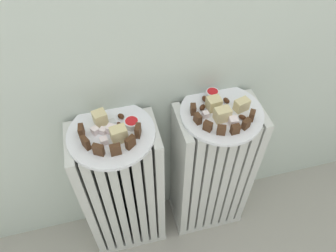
% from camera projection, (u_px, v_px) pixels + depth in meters
% --- Properties ---
extents(radiator_left, '(0.29, 0.18, 0.66)m').
position_uv_depth(radiator_left, '(123.00, 192.00, 1.22)').
color(radiator_left, silver).
rests_on(radiator_left, ground_plane).
extents(radiator_right, '(0.29, 0.18, 0.66)m').
position_uv_depth(radiator_right, '(211.00, 172.00, 1.28)').
color(radiator_right, silver).
rests_on(radiator_right, ground_plane).
extents(plate_left, '(0.26, 0.26, 0.01)m').
position_uv_depth(plate_left, '(111.00, 134.00, 0.96)').
color(plate_left, white).
rests_on(plate_left, radiator_left).
extents(plate_right, '(0.26, 0.26, 0.01)m').
position_uv_depth(plate_right, '(222.00, 113.00, 1.02)').
color(plate_right, white).
rests_on(plate_right, radiator_right).
extents(dark_cake_slice_left_0, '(0.02, 0.03, 0.04)m').
position_uv_depth(dark_cake_slice_left_0, '(81.00, 131.00, 0.94)').
color(dark_cake_slice_left_0, '#472B19').
rests_on(dark_cake_slice_left_0, plate_left).
extents(dark_cake_slice_left_1, '(0.03, 0.03, 0.04)m').
position_uv_depth(dark_cake_slice_left_1, '(86.00, 143.00, 0.91)').
color(dark_cake_slice_left_1, '#472B19').
rests_on(dark_cake_slice_left_1, plate_left).
extents(dark_cake_slice_left_2, '(0.03, 0.03, 0.04)m').
position_uv_depth(dark_cake_slice_left_2, '(98.00, 150.00, 0.89)').
color(dark_cake_slice_left_2, '#472B19').
rests_on(dark_cake_slice_left_2, plate_left).
extents(dark_cake_slice_left_3, '(0.03, 0.02, 0.04)m').
position_uv_depth(dark_cake_slice_left_3, '(115.00, 150.00, 0.89)').
color(dark_cake_slice_left_3, '#472B19').
rests_on(dark_cake_slice_left_3, plate_left).
extents(dark_cake_slice_left_4, '(0.03, 0.03, 0.04)m').
position_uv_depth(dark_cake_slice_left_4, '(130.00, 142.00, 0.91)').
color(dark_cake_slice_left_4, '#472B19').
rests_on(dark_cake_slice_left_4, plate_left).
extents(dark_cake_slice_left_5, '(0.02, 0.03, 0.04)m').
position_uv_depth(dark_cake_slice_left_5, '(138.00, 131.00, 0.94)').
color(dark_cake_slice_left_5, '#472B19').
rests_on(dark_cake_slice_left_5, plate_left).
extents(marble_cake_slice_left_0, '(0.05, 0.04, 0.05)m').
position_uv_depth(marble_cake_slice_left_0, '(119.00, 134.00, 0.92)').
color(marble_cake_slice_left_0, beige).
rests_on(marble_cake_slice_left_0, plate_left).
extents(marble_cake_slice_left_1, '(0.05, 0.04, 0.04)m').
position_uv_depth(marble_cake_slice_left_1, '(100.00, 118.00, 0.97)').
color(marble_cake_slice_left_1, beige).
rests_on(marble_cake_slice_left_1, plate_left).
extents(turkish_delight_left_0, '(0.03, 0.03, 0.02)m').
position_uv_depth(turkish_delight_left_0, '(111.00, 129.00, 0.95)').
color(turkish_delight_left_0, white).
rests_on(turkish_delight_left_0, plate_left).
extents(turkish_delight_left_1, '(0.03, 0.03, 0.02)m').
position_uv_depth(turkish_delight_left_1, '(103.00, 131.00, 0.95)').
color(turkish_delight_left_1, white).
rests_on(turkish_delight_left_1, plate_left).
extents(turkish_delight_left_2, '(0.02, 0.02, 0.02)m').
position_uv_depth(turkish_delight_left_2, '(104.00, 141.00, 0.92)').
color(turkish_delight_left_2, white).
rests_on(turkish_delight_left_2, plate_left).
extents(turkish_delight_left_3, '(0.03, 0.03, 0.02)m').
position_uv_depth(turkish_delight_left_3, '(95.00, 130.00, 0.95)').
color(turkish_delight_left_3, white).
rests_on(turkish_delight_left_3, plate_left).
extents(medjool_date_left_0, '(0.03, 0.03, 0.02)m').
position_uv_depth(medjool_date_left_0, '(121.00, 116.00, 0.99)').
color(medjool_date_left_0, '#3D1E0F').
rests_on(medjool_date_left_0, plate_left).
extents(medjool_date_left_1, '(0.02, 0.03, 0.02)m').
position_uv_depth(medjool_date_left_1, '(119.00, 125.00, 0.97)').
color(medjool_date_left_1, '#3D1E0F').
rests_on(medjool_date_left_1, plate_left).
extents(jam_bowl_left, '(0.05, 0.05, 0.02)m').
position_uv_depth(jam_bowl_left, '(132.00, 123.00, 0.97)').
color(jam_bowl_left, white).
rests_on(jam_bowl_left, plate_left).
extents(dark_cake_slice_right_0, '(0.02, 0.03, 0.03)m').
position_uv_depth(dark_cake_slice_right_0, '(193.00, 109.00, 1.00)').
color(dark_cake_slice_right_0, '#472B19').
rests_on(dark_cake_slice_right_0, plate_right).
extents(dark_cake_slice_right_1, '(0.02, 0.03, 0.03)m').
position_uv_depth(dark_cake_slice_right_1, '(198.00, 119.00, 0.97)').
color(dark_cake_slice_right_1, '#472B19').
rests_on(dark_cake_slice_right_1, plate_right).
extents(dark_cake_slice_right_2, '(0.03, 0.03, 0.03)m').
position_uv_depth(dark_cake_slice_right_2, '(208.00, 126.00, 0.95)').
color(dark_cake_slice_right_2, '#472B19').
rests_on(dark_cake_slice_right_2, plate_right).
extents(dark_cake_slice_right_3, '(0.03, 0.02, 0.03)m').
position_uv_depth(dark_cake_slice_right_3, '(221.00, 130.00, 0.94)').
color(dark_cake_slice_right_3, '#472B19').
rests_on(dark_cake_slice_right_3, plate_right).
extents(dark_cake_slice_right_4, '(0.03, 0.02, 0.03)m').
position_uv_depth(dark_cake_slice_right_4, '(235.00, 129.00, 0.95)').
color(dark_cake_slice_right_4, '#472B19').
rests_on(dark_cake_slice_right_4, plate_right).
extents(dark_cake_slice_right_5, '(0.03, 0.03, 0.03)m').
position_uv_depth(dark_cake_slice_right_5, '(246.00, 124.00, 0.96)').
color(dark_cake_slice_right_5, '#472B19').
rests_on(dark_cake_slice_right_5, plate_right).
extents(dark_cake_slice_right_6, '(0.03, 0.03, 0.03)m').
position_uv_depth(dark_cake_slice_right_6, '(252.00, 115.00, 0.98)').
color(dark_cake_slice_right_6, '#472B19').
rests_on(dark_cake_slice_right_6, plate_right).
extents(marble_cake_slice_right_0, '(0.05, 0.04, 0.04)m').
position_uv_depth(marble_cake_slice_right_0, '(214.00, 104.00, 1.01)').
color(marble_cake_slice_right_0, beige).
rests_on(marble_cake_slice_right_0, plate_right).
extents(marble_cake_slice_right_1, '(0.05, 0.04, 0.04)m').
position_uv_depth(marble_cake_slice_right_1, '(242.00, 105.00, 1.01)').
color(marble_cake_slice_right_1, beige).
rests_on(marble_cake_slice_right_1, plate_right).
extents(marble_cake_slice_right_2, '(0.05, 0.04, 0.04)m').
position_uv_depth(marble_cake_slice_right_2, '(222.00, 114.00, 0.98)').
color(marble_cake_slice_right_2, beige).
rests_on(marble_cake_slice_right_2, plate_right).
extents(turkish_delight_right_0, '(0.03, 0.03, 0.03)m').
position_uv_depth(turkish_delight_right_0, '(233.00, 121.00, 0.97)').
color(turkish_delight_right_0, white).
rests_on(turkish_delight_right_0, plate_right).
extents(turkish_delight_right_1, '(0.02, 0.02, 0.02)m').
position_uv_depth(turkish_delight_right_1, '(206.00, 114.00, 1.00)').
color(turkish_delight_right_1, white).
rests_on(turkish_delight_right_1, plate_right).
extents(medjool_date_right_0, '(0.02, 0.03, 0.02)m').
position_uv_depth(medjool_date_right_0, '(226.00, 100.00, 1.04)').
color(medjool_date_right_0, '#3D1E0F').
rests_on(medjool_date_right_0, plate_right).
extents(medjool_date_right_1, '(0.03, 0.03, 0.02)m').
position_uv_depth(medjool_date_right_1, '(242.00, 117.00, 0.99)').
color(medjool_date_right_1, '#3D1E0F').
rests_on(medjool_date_right_1, plate_right).
extents(medjool_date_right_2, '(0.02, 0.03, 0.02)m').
position_uv_depth(medjool_date_right_2, '(205.00, 99.00, 1.04)').
color(medjool_date_right_2, '#3D1E0F').
rests_on(medjool_date_right_2, plate_right).
extents(medjool_date_right_3, '(0.03, 0.03, 0.02)m').
position_uv_depth(medjool_date_right_3, '(202.00, 107.00, 1.02)').
color(medjool_date_right_3, '#3D1E0F').
rests_on(medjool_date_right_3, plate_right).
extents(jam_bowl_right, '(0.04, 0.04, 0.03)m').
position_uv_depth(jam_bowl_right, '(212.00, 94.00, 1.05)').
color(jam_bowl_right, white).
rests_on(jam_bowl_right, plate_right).
extents(fork, '(0.03, 0.09, 0.00)m').
position_uv_depth(fork, '(115.00, 127.00, 0.97)').
color(fork, silver).
rests_on(fork, plate_left).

